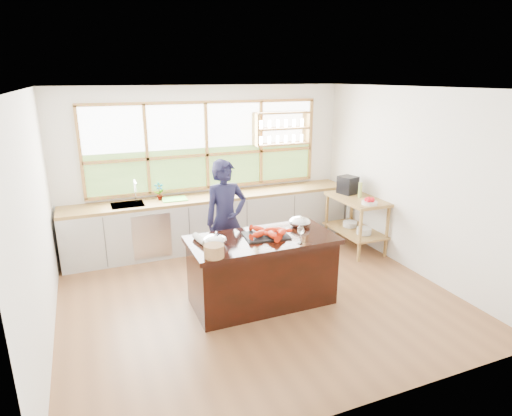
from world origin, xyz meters
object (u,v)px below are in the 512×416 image
wicker_basket (214,251)px  island (262,270)px  cook (226,220)px  espresso_machine (348,185)px

wicker_basket → island: bearing=25.4°
cook → wicker_basket: (-0.55, -1.25, 0.10)m
cook → espresso_machine: size_ratio=5.80×
cook → espresso_machine: 2.43m
cook → wicker_basket: bearing=-119.8°
island → wicker_basket: bearing=-154.6°
cook → espresso_machine: cook is taller
island → cook: cook is taller
cook → wicker_basket: size_ratio=7.69×
island → cook: bearing=101.3°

